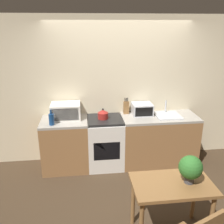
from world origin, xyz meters
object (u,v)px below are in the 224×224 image
at_px(stove_range, 105,142).
at_px(bottle, 51,119).
at_px(dining_table, 172,191).
at_px(kettle, 103,114).
at_px(microwave, 66,111).
at_px(toaster_oven, 142,109).

bearing_deg(stove_range, bottle, -168.41).
distance_m(bottle, dining_table, 2.15).
distance_m(stove_range, kettle, 0.53).
xyz_separation_m(microwave, toaster_oven, (1.34, 0.03, -0.03)).
bearing_deg(stove_range, microwave, 171.40).
relative_size(bottle, toaster_oven, 0.73).
bearing_deg(toaster_oven, bottle, -168.78).
height_order(stove_range, microwave, microwave).
relative_size(microwave, dining_table, 0.54).
distance_m(kettle, bottle, 0.86).
bearing_deg(kettle, microwave, 171.36).
distance_m(microwave, toaster_oven, 1.34).
bearing_deg(microwave, stove_range, -8.60).
xyz_separation_m(microwave, bottle, (-0.21, -0.28, -0.03)).
relative_size(kettle, microwave, 0.37).
xyz_separation_m(kettle, dining_table, (0.65, -1.69, -0.36)).
bearing_deg(stove_range, kettle, 172.30).
relative_size(bottle, dining_table, 0.28).
bearing_deg(bottle, microwave, 52.64).
height_order(bottle, dining_table, bottle).
xyz_separation_m(kettle, microwave, (-0.63, 0.10, 0.05)).
xyz_separation_m(stove_range, dining_table, (0.61, -1.69, 0.17)).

